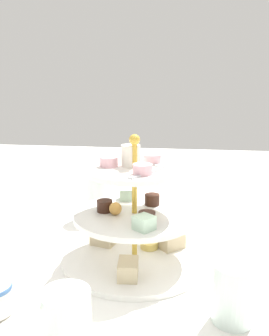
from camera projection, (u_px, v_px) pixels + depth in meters
name	position (u px, v px, depth m)	size (l,w,h in m)	color
ground_plane	(134.00, 260.00, 0.71)	(2.40, 2.40, 0.00)	white
tiered_serving_stand	(134.00, 224.00, 0.69)	(0.28, 0.28, 0.25)	white
water_glass_tall_right	(99.00, 190.00, 0.92)	(0.07, 0.07, 0.14)	silver
water_glass_short_left	(67.00, 322.00, 0.46)	(0.06, 0.06, 0.08)	silver
butter_knife_left	(246.00, 228.00, 0.86)	(0.17, 0.01, 0.00)	silver
water_glass_mid_back	(233.00, 293.00, 0.52)	(0.06, 0.06, 0.09)	silver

